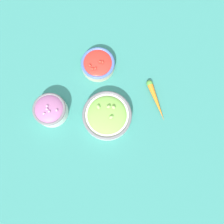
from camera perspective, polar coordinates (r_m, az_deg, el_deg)
The scene contains 5 objects.
ground_plane at distance 0.97m, azimuth -0.00°, elevation -0.36°, with size 3.00×3.00×0.00m, color #337F75.
bowl_lettuce at distance 0.94m, azimuth -1.14°, elevation -0.78°, with size 0.19×0.19×0.07m.
bowl_cherry_tomatoes at distance 1.01m, azimuth -3.24°, elevation 10.89°, with size 0.13×0.13×0.06m.
bowl_red_onion at distance 0.97m, azimuth -13.94°, elevation 0.46°, with size 0.12×0.12×0.08m.
loose_carrot at distance 0.99m, azimuth 9.96°, elevation 2.91°, with size 0.13×0.13×0.02m.
Camera 1 is at (-0.09, 0.17, 0.95)m, focal length 40.00 mm.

